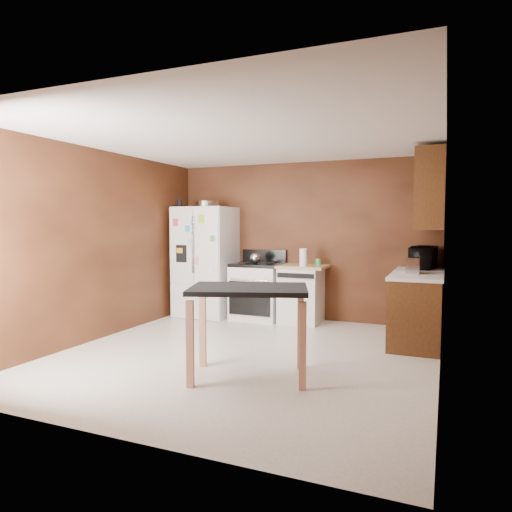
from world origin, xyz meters
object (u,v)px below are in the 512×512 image
Objects in this scene: pen_cup at (179,203)px; microwave at (423,259)px; kettle at (255,258)px; refrigerator at (206,262)px; dishwasher at (301,293)px; gas_range at (258,290)px; paper_towel at (303,257)px; toaster at (413,265)px; roasting_pan at (208,204)px; green_canister at (318,262)px; island at (249,301)px.

microwave is (3.80, 0.23, -0.82)m from pen_cup.
kettle is 0.09× the size of refrigerator.
dishwasher is (0.73, 0.11, -0.53)m from kettle.
microwave is 2.55m from gas_range.
paper_towel is 0.15× the size of refrigerator.
refrigerator is at bearing 172.33° from toaster.
microwave is at bearing 3.52° from pen_cup.
refrigerator is at bearing -176.19° from gas_range.
refrigerator is (-3.30, 0.56, -0.10)m from toaster.
roasting_pan is at bearing -21.75° from refrigerator.
refrigerator is at bearing -177.01° from dishwasher.
kettle reaches higher than green_canister.
refrigerator reaches higher than green_canister.
microwave reaches higher than kettle.
pen_cup reaches higher than microwave.
gas_range is at bearing 8.53° from pen_cup.
gas_range is (-2.39, 0.62, -0.54)m from toaster.
toaster is at bearing -6.56° from pen_cup.
green_canister is 0.55m from dishwasher.
pen_cup reaches higher than paper_towel.
pen_cup is at bearing -172.69° from green_canister.
dishwasher is 0.67× the size of island.
gas_range is at bearing 86.15° from kettle.
refrigerator is 1.64× the size of gas_range.
island is (2.30, -2.42, -1.10)m from pen_cup.
gas_range is at bearing 5.61° from roasting_pan.
refrigerator reaches higher than dishwasher.
dishwasher is at bearing -163.80° from green_canister.
toaster is 0.31× the size of dishwasher.
gas_range reaches higher than green_canister.
microwave is 3.39m from refrigerator.
microwave is at bearing 60.62° from island.
kettle is 0.19× the size of dishwasher.
gas_range is at bearing -174.37° from green_canister.
island is at bearing -68.59° from kettle.
green_canister is 0.08× the size of island.
paper_towel is at bearing 1.80° from pen_cup.
pen_cup reaches higher than toaster.
refrigerator reaches higher than toaster.
kettle is at bearing -93.85° from gas_range.
gas_range is at bearing 3.81° from refrigerator.
toaster is at bearing -176.55° from microwave.
kettle reaches higher than island.
kettle is 0.63× the size of toaster.
paper_towel is 2.51m from island.
roasting_pan reaches higher than green_canister.
microwave is 0.39× the size of island.
paper_towel is at bearing -9.36° from gas_range.
kettle is 0.64× the size of paper_towel.
kettle is at bearing -1.61° from refrigerator.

